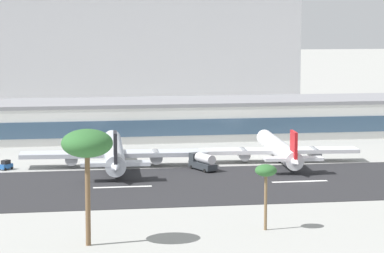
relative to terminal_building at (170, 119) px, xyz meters
name	(u,v)px	position (x,y,z in m)	size (l,w,h in m)	color
ground_plane	(306,182)	(18.07, -74.86, -5.40)	(1400.00, 1400.00, 0.00)	#9E9E99
runway_strip	(305,181)	(18.07, -74.07, -5.36)	(800.00, 43.34, 0.08)	#262628
runway_centreline_dash_3	(123,187)	(-20.51, -74.07, -5.32)	(12.00, 1.20, 0.01)	white
runway_centreline_dash_4	(300,181)	(16.87, -74.07, -5.32)	(12.00, 1.20, 0.01)	white
terminal_building	(170,119)	(0.00, 0.00, 0.00)	(207.01, 25.59, 10.79)	silver
distant_hotel_block	(131,49)	(0.48, 112.08, 15.45)	(132.80, 28.09, 41.70)	#BCBCC1
airliner_black_tail_gate_0	(114,153)	(-20.11, -49.03, -2.04)	(43.31, 50.62, 10.56)	silver
airliner_red_tail_gate_1	(280,150)	(19.28, -48.55, -2.33)	(38.32, 46.15, 9.63)	white
service_baggage_tug_0	(6,165)	(-44.57, -48.04, -4.35)	(3.28, 3.48, 2.20)	#23569E
service_fuel_truck_1	(203,162)	(-0.74, -56.65, -3.37)	(5.46, 8.87, 3.95)	#2D3338
palm_tree_0	(266,173)	(-1.01, -115.71, 4.06)	(3.59, 3.59, 10.88)	brown
palm_tree_3	(87,145)	(-30.21, -121.17, 10.09)	(7.84, 7.84, 17.93)	brown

